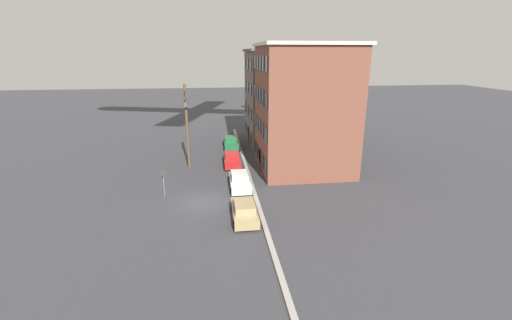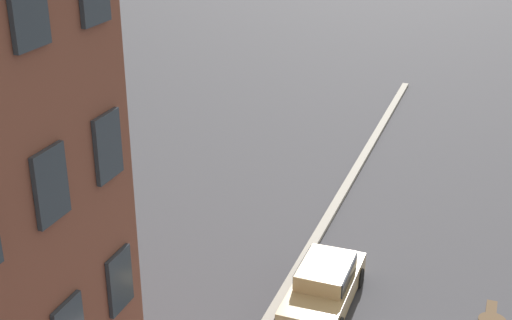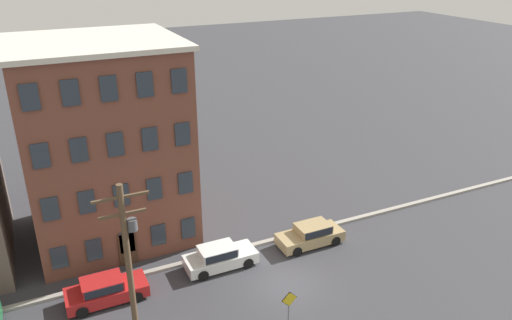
{
  "view_description": "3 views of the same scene",
  "coord_description": "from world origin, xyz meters",
  "px_view_note": "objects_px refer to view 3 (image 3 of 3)",
  "views": [
    {
      "loc": [
        26.84,
        1.01,
        12.1
      ],
      "look_at": [
        1.85,
        4.24,
        4.18
      ],
      "focal_mm": 24.0,
      "sensor_mm": 36.0,
      "label": 1
    },
    {
      "loc": [
        -15.45,
        -1.45,
        13.43
      ],
      "look_at": [
        -0.18,
        4.15,
        6.39
      ],
      "focal_mm": 50.0,
      "sensor_mm": 36.0,
      "label": 2
    },
    {
      "loc": [
        -11.76,
        -20.77,
        18.13
      ],
      "look_at": [
        0.08,
        4.46,
        6.15
      ],
      "focal_mm": 35.0,
      "sensor_mm": 36.0,
      "label": 3
    }
  ],
  "objects_px": {
    "car_white": "(219,256)",
    "utility_pole": "(130,265)",
    "car_red": "(105,289)",
    "car_tan": "(311,234)",
    "caution_sign": "(289,306)"
  },
  "relations": [
    {
      "from": "car_white",
      "to": "car_tan",
      "type": "xyz_separation_m",
      "value": [
        6.37,
        -0.17,
        0.0
      ]
    },
    {
      "from": "car_red",
      "to": "caution_sign",
      "type": "bearing_deg",
      "value": -38.93
    },
    {
      "from": "car_white",
      "to": "car_red",
      "type": "bearing_deg",
      "value": -177.51
    },
    {
      "from": "car_red",
      "to": "utility_pole",
      "type": "xyz_separation_m",
      "value": [
        0.79,
        -4.68,
        4.36
      ]
    },
    {
      "from": "utility_pole",
      "to": "car_white",
      "type": "bearing_deg",
      "value": 39.3
    },
    {
      "from": "car_red",
      "to": "car_white",
      "type": "distance_m",
      "value": 6.88
    },
    {
      "from": "car_white",
      "to": "car_tan",
      "type": "bearing_deg",
      "value": -1.53
    },
    {
      "from": "caution_sign",
      "to": "utility_pole",
      "type": "distance_m",
      "value": 8.18
    },
    {
      "from": "car_white",
      "to": "caution_sign",
      "type": "height_order",
      "value": "caution_sign"
    },
    {
      "from": "car_white",
      "to": "utility_pole",
      "type": "relative_size",
      "value": 0.48
    },
    {
      "from": "caution_sign",
      "to": "car_red",
      "type": "bearing_deg",
      "value": 141.07
    },
    {
      "from": "car_red",
      "to": "car_tan",
      "type": "distance_m",
      "value": 13.24
    },
    {
      "from": "car_red",
      "to": "utility_pole",
      "type": "height_order",
      "value": "utility_pole"
    },
    {
      "from": "car_white",
      "to": "car_tan",
      "type": "relative_size",
      "value": 1.0
    },
    {
      "from": "car_white",
      "to": "utility_pole",
      "type": "height_order",
      "value": "utility_pole"
    }
  ]
}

